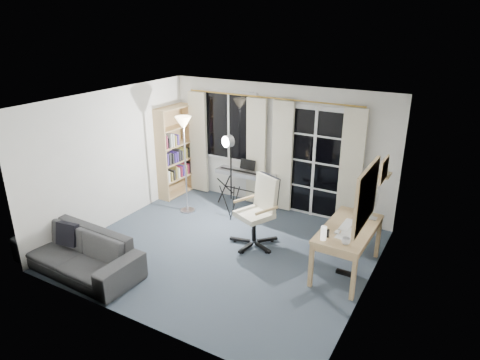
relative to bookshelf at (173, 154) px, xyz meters
name	(u,v)px	position (x,y,z in m)	size (l,w,h in m)	color
floor	(223,251)	(2.12, -1.50, -0.90)	(4.50, 4.00, 0.02)	#3C4B58
window	(230,126)	(1.07, 0.47, 0.61)	(1.20, 0.08, 1.40)	white
french_door	(314,163)	(2.87, 0.47, 0.14)	(1.32, 0.09, 2.11)	white
curtains	(268,154)	(1.99, 0.38, 0.21)	(3.60, 0.07, 2.13)	gold
bookshelf	(173,154)	(0.00, 0.00, 0.00)	(0.34, 0.88, 1.87)	tan
torchiere_lamp	(184,136)	(0.74, -0.58, 0.61)	(0.30, 0.30, 1.86)	#B2B2B7
keyboard_piano	(245,174)	(1.59, 0.20, -0.22)	(1.21, 0.59, 0.87)	black
studio_light	(229,151)	(1.58, -0.41, 0.41)	(0.37, 0.37, 1.62)	black
office_chair	(261,205)	(2.52, -0.98, -0.20)	(0.80, 0.82, 1.16)	black
desk	(348,233)	(4.00, -1.11, -0.26)	(0.70, 1.35, 0.72)	#9F8351
monitor	(373,202)	(4.20, -0.66, 0.10)	(0.17, 0.52, 0.45)	silver
desk_clutter	(339,242)	(3.94, -1.33, -0.32)	(0.43, 0.81, 0.91)	white
mug	(346,240)	(4.10, -1.61, -0.11)	(0.12, 0.09, 0.12)	silver
wall_mirror	(366,196)	(4.35, -1.85, 0.66)	(0.04, 0.94, 0.74)	tan
framed_print	(384,170)	(4.35, -0.95, 0.71)	(0.03, 0.42, 0.32)	tan
wall_shelf	(385,171)	(4.28, -0.45, 0.52)	(0.16, 0.30, 0.18)	tan
sofa	(76,246)	(0.55, -3.05, -0.49)	(2.06, 0.67, 0.80)	#2B2B2D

